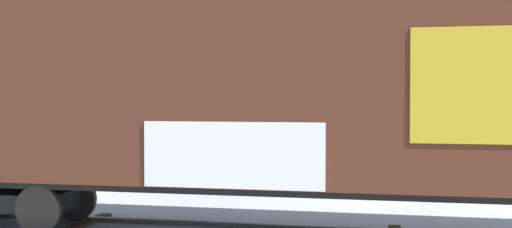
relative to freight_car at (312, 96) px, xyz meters
The scene contains 5 objects.
freight_car is the anchor object (origin of this frame).
flagpole 11.21m from the freight_car, 113.30° to the left, with size 0.50×1.49×7.19m.
hillside 56.28m from the freight_car, 90.26° to the left, with size 128.16×43.57×14.92m.
parked_car_blue 7.38m from the freight_car, 126.44° to the left, with size 4.40×2.17×1.80m.
parked_car_white 6.16m from the freight_car, 81.36° to the left, with size 4.35×2.05×1.65m.
Camera 1 is at (2.03, -11.86, 2.58)m, focal length 46.33 mm.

